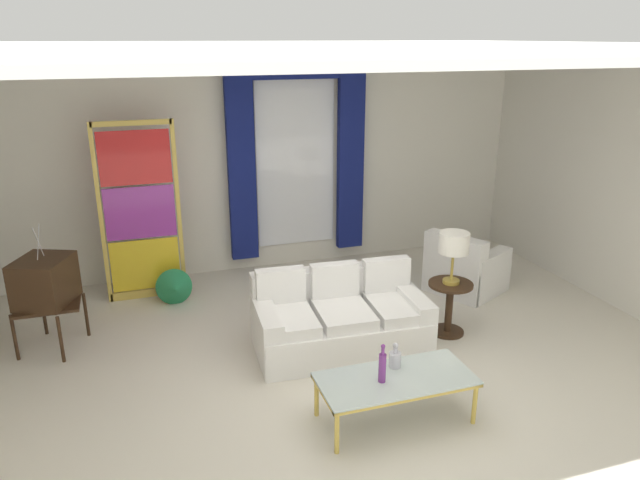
{
  "coord_description": "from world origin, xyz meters",
  "views": [
    {
      "loc": [
        -1.85,
        -4.81,
        3.11
      ],
      "look_at": [
        0.03,
        0.9,
        1.05
      ],
      "focal_mm": 33.5,
      "sensor_mm": 36.0,
      "label": 1
    }
  ],
  "objects_px": {
    "coffee_table": "(396,381)",
    "vintage_tv": "(45,283)",
    "couch_white_long": "(339,319)",
    "table_lamp_brass": "(454,245)",
    "bottle_blue_decanter": "(395,358)",
    "armchair_white": "(464,270)",
    "bottle_crystal_tall": "(382,366)",
    "stained_glass_divider": "(141,216)",
    "round_side_table": "(449,303)",
    "peacock_figurine": "(175,289)"
  },
  "relations": [
    {
      "from": "couch_white_long",
      "to": "bottle_blue_decanter",
      "type": "xyz_separation_m",
      "value": [
        0.08,
        -1.21,
        0.18
      ]
    },
    {
      "from": "peacock_figurine",
      "to": "couch_white_long",
      "type": "bearing_deg",
      "value": -44.9
    },
    {
      "from": "round_side_table",
      "to": "coffee_table",
      "type": "bearing_deg",
      "value": -134.37
    },
    {
      "from": "couch_white_long",
      "to": "table_lamp_brass",
      "type": "bearing_deg",
      "value": -5.18
    },
    {
      "from": "coffee_table",
      "to": "round_side_table",
      "type": "bearing_deg",
      "value": 45.63
    },
    {
      "from": "couch_white_long",
      "to": "bottle_crystal_tall",
      "type": "xyz_separation_m",
      "value": [
        -0.13,
        -1.39,
        0.25
      ]
    },
    {
      "from": "couch_white_long",
      "to": "round_side_table",
      "type": "height_order",
      "value": "couch_white_long"
    },
    {
      "from": "coffee_table",
      "to": "armchair_white",
      "type": "relative_size",
      "value": 1.19
    },
    {
      "from": "table_lamp_brass",
      "to": "couch_white_long",
      "type": "bearing_deg",
      "value": 174.82
    },
    {
      "from": "couch_white_long",
      "to": "bottle_crystal_tall",
      "type": "bearing_deg",
      "value": -95.17
    },
    {
      "from": "armchair_white",
      "to": "peacock_figurine",
      "type": "bearing_deg",
      "value": 168.87
    },
    {
      "from": "stained_glass_divider",
      "to": "vintage_tv",
      "type": "bearing_deg",
      "value": -134.54
    },
    {
      "from": "table_lamp_brass",
      "to": "coffee_table",
      "type": "bearing_deg",
      "value": -134.37
    },
    {
      "from": "stained_glass_divider",
      "to": "round_side_table",
      "type": "xyz_separation_m",
      "value": [
        3.09,
        -2.03,
        -0.7
      ]
    },
    {
      "from": "bottle_crystal_tall",
      "to": "vintage_tv",
      "type": "relative_size",
      "value": 0.26
    },
    {
      "from": "round_side_table",
      "to": "table_lamp_brass",
      "type": "height_order",
      "value": "table_lamp_brass"
    },
    {
      "from": "bottle_crystal_tall",
      "to": "coffee_table",
      "type": "bearing_deg",
      "value": 8.56
    },
    {
      "from": "vintage_tv",
      "to": "bottle_blue_decanter",
      "type": "bearing_deg",
      "value": -35.53
    },
    {
      "from": "bottle_crystal_tall",
      "to": "peacock_figurine",
      "type": "distance_m",
      "value": 3.27
    },
    {
      "from": "coffee_table",
      "to": "table_lamp_brass",
      "type": "bearing_deg",
      "value": 45.63
    },
    {
      "from": "armchair_white",
      "to": "table_lamp_brass",
      "type": "relative_size",
      "value": 1.92
    },
    {
      "from": "stained_glass_divider",
      "to": "peacock_figurine",
      "type": "bearing_deg",
      "value": -51.27
    },
    {
      "from": "coffee_table",
      "to": "peacock_figurine",
      "type": "xyz_separation_m",
      "value": [
        -1.56,
        2.91,
        -0.15
      ]
    },
    {
      "from": "coffee_table",
      "to": "round_side_table",
      "type": "relative_size",
      "value": 2.2
    },
    {
      "from": "bottle_crystal_tall",
      "to": "peacock_figurine",
      "type": "height_order",
      "value": "bottle_crystal_tall"
    },
    {
      "from": "stained_glass_divider",
      "to": "table_lamp_brass",
      "type": "relative_size",
      "value": 3.86
    },
    {
      "from": "armchair_white",
      "to": "stained_glass_divider",
      "type": "bearing_deg",
      "value": 164.4
    },
    {
      "from": "bottle_blue_decanter",
      "to": "bottle_crystal_tall",
      "type": "distance_m",
      "value": 0.28
    },
    {
      "from": "coffee_table",
      "to": "peacock_figurine",
      "type": "distance_m",
      "value": 3.31
    },
    {
      "from": "bottle_blue_decanter",
      "to": "armchair_white",
      "type": "xyz_separation_m",
      "value": [
        1.93,
        2.05,
        -0.2
      ]
    },
    {
      "from": "stained_glass_divider",
      "to": "coffee_table",
      "type": "bearing_deg",
      "value": -60.45
    },
    {
      "from": "couch_white_long",
      "to": "bottle_blue_decanter",
      "type": "bearing_deg",
      "value": -86.43
    },
    {
      "from": "coffee_table",
      "to": "round_side_table",
      "type": "xyz_separation_m",
      "value": [
        1.23,
        1.25,
        -0.02
      ]
    },
    {
      "from": "bottle_crystal_tall",
      "to": "vintage_tv",
      "type": "distance_m",
      "value": 3.57
    },
    {
      "from": "peacock_figurine",
      "to": "table_lamp_brass",
      "type": "height_order",
      "value": "table_lamp_brass"
    },
    {
      "from": "bottle_blue_decanter",
      "to": "round_side_table",
      "type": "relative_size",
      "value": 0.38
    },
    {
      "from": "peacock_figurine",
      "to": "round_side_table",
      "type": "relative_size",
      "value": 1.01
    },
    {
      "from": "coffee_table",
      "to": "vintage_tv",
      "type": "bearing_deg",
      "value": 141.84
    },
    {
      "from": "bottle_blue_decanter",
      "to": "armchair_white",
      "type": "relative_size",
      "value": 0.21
    },
    {
      "from": "coffee_table",
      "to": "bottle_blue_decanter",
      "type": "relative_size",
      "value": 5.78
    },
    {
      "from": "armchair_white",
      "to": "table_lamp_brass",
      "type": "xyz_separation_m",
      "value": [
        -0.77,
        -0.96,
        0.74
      ]
    },
    {
      "from": "coffee_table",
      "to": "peacock_figurine",
      "type": "height_order",
      "value": "peacock_figurine"
    },
    {
      "from": "bottle_blue_decanter",
      "to": "peacock_figurine",
      "type": "bearing_deg",
      "value": 120.58
    },
    {
      "from": "armchair_white",
      "to": "peacock_figurine",
      "type": "xyz_separation_m",
      "value": [
        -3.55,
        0.7,
        -0.07
      ]
    },
    {
      "from": "bottle_crystal_tall",
      "to": "vintage_tv",
      "type": "xyz_separation_m",
      "value": [
        -2.74,
        2.28,
        0.18
      ]
    },
    {
      "from": "coffee_table",
      "to": "armchair_white",
      "type": "height_order",
      "value": "armchair_white"
    },
    {
      "from": "round_side_table",
      "to": "bottle_crystal_tall",
      "type": "bearing_deg",
      "value": -136.94
    },
    {
      "from": "bottle_blue_decanter",
      "to": "vintage_tv",
      "type": "bearing_deg",
      "value": 144.47
    },
    {
      "from": "stained_glass_divider",
      "to": "peacock_figurine",
      "type": "distance_m",
      "value": 0.97
    },
    {
      "from": "couch_white_long",
      "to": "coffee_table",
      "type": "height_order",
      "value": "couch_white_long"
    }
  ]
}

